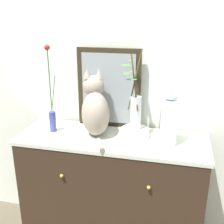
# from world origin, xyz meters

# --- Properties ---
(wall_back) EXTENTS (4.40, 0.08, 2.60)m
(wall_back) POSITION_xyz_m (0.00, 0.29, 1.30)
(wall_back) COLOR white
(wall_back) RESTS_ON ground_plane
(sideboard) EXTENTS (1.26, 0.46, 0.89)m
(sideboard) POSITION_xyz_m (0.00, -0.00, 0.45)
(sideboard) COLOR #312217
(sideboard) RESTS_ON ground_plane
(mirror_leaning) EXTENTS (0.45, 0.03, 0.56)m
(mirror_leaning) POSITION_xyz_m (-0.07, 0.20, 1.17)
(mirror_leaning) COLOR #2E2416
(mirror_leaning) RESTS_ON sideboard
(cat_sitting) EXTENTS (0.27, 0.41, 0.44)m
(cat_sitting) POSITION_xyz_m (-0.12, 0.04, 1.07)
(cat_sitting) COLOR gray
(cat_sitting) RESTS_ON sideboard
(vase_slim_green) EXTENTS (0.07, 0.05, 0.59)m
(vase_slim_green) POSITION_xyz_m (-0.42, 0.01, 1.05)
(vase_slim_green) COLOR #3A3E90
(vase_slim_green) RESTS_ON sideboard
(bowl_porcelain) EXTENTS (0.19, 0.19, 0.06)m
(bowl_porcelain) POSITION_xyz_m (0.15, 0.04, 0.92)
(bowl_porcelain) COLOR white
(bowl_porcelain) RESTS_ON sideboard
(vase_glass_clear) EXTENTS (0.13, 0.21, 0.51)m
(vase_glass_clear) POSITION_xyz_m (0.14, 0.04, 1.09)
(vase_glass_clear) COLOR silver
(vase_glass_clear) RESTS_ON bowl_porcelain
(jar_lidded_porcelain) EXTENTS (0.10, 0.10, 0.36)m
(jar_lidded_porcelain) POSITION_xyz_m (0.36, -0.00, 1.06)
(jar_lidded_porcelain) COLOR white
(jar_lidded_porcelain) RESTS_ON sideboard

